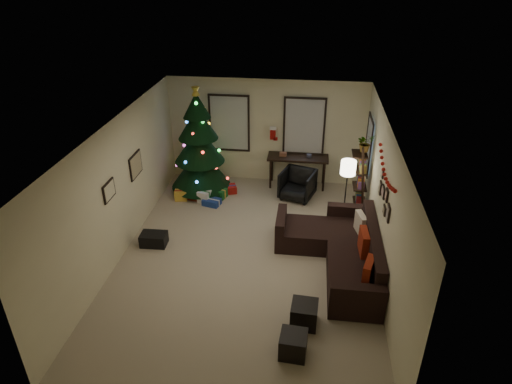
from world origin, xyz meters
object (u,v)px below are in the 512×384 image
sofa (341,250)px  bookshelf (361,182)px  desk (298,160)px  desk_chair (297,184)px  christmas_tree (199,149)px

sofa → bookshelf: bookshelf is taller
desk → bookshelf: (1.46, -1.29, 0.13)m
sofa → desk_chair: bearing=110.5°
christmas_tree → desk_chair: size_ratio=3.80×
christmas_tree → desk: christmas_tree is taller
desk_chair → bookshelf: (1.42, -0.64, 0.49)m
desk → bookshelf: size_ratio=0.87×
christmas_tree → bookshelf: (3.86, -0.73, -0.29)m
desk_chair → sofa: bearing=-52.2°
sofa → bookshelf: (0.47, 1.91, 0.57)m
christmas_tree → desk_chair: christmas_tree is taller
christmas_tree → desk: size_ratio=1.81×
sofa → desk: 3.38m
christmas_tree → desk: 2.51m
christmas_tree → sofa: size_ratio=0.98×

